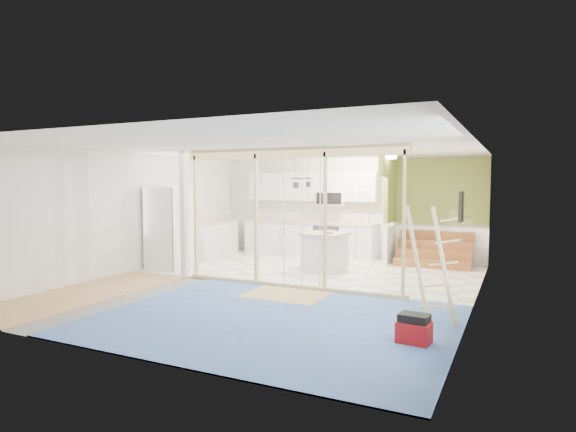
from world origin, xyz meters
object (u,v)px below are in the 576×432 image
at_px(fridge, 169,228).
at_px(island, 325,252).
at_px(toolbox, 414,330).
at_px(ladder, 434,264).

height_order(fridge, island, fridge).
distance_m(island, toolbox, 4.83).
height_order(fridge, toolbox, fridge).
relative_size(island, ladder, 0.59).
relative_size(fridge, island, 1.96).
height_order(island, toolbox, island).
bearing_deg(toolbox, fridge, 160.63).
height_order(fridge, ladder, fridge).
distance_m(fridge, toolbox, 6.69).
height_order(toolbox, ladder, ladder).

